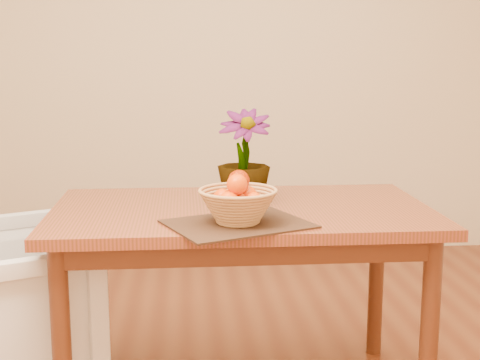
{
  "coord_description": "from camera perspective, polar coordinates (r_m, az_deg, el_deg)",
  "views": [
    {
      "loc": [
        -0.21,
        -2.11,
        1.3
      ],
      "look_at": [
        -0.02,
        0.1,
        0.89
      ],
      "focal_mm": 50.0,
      "sensor_mm": 36.0,
      "label": 1
    }
  ],
  "objects": [
    {
      "name": "orange_pile",
      "position": [
        2.2,
        -0.16,
        -1.06
      ],
      "size": [
        0.16,
        0.17,
        0.13
      ],
      "rotation": [
        0.0,
        0.0,
        0.34
      ],
      "color": "#FF5104",
      "rests_on": "wicker_basket"
    },
    {
      "name": "potted_plant",
      "position": [
        2.51,
        0.32,
        1.97
      ],
      "size": [
        0.22,
        0.22,
        0.36
      ],
      "primitive_type": "imported",
      "rotation": [
        0.0,
        0.0,
        -0.1
      ],
      "color": "#194D16",
      "rests_on": "table"
    },
    {
      "name": "table",
      "position": [
        2.51,
        0.13,
        -4.28
      ],
      "size": [
        1.4,
        0.8,
        0.75
      ],
      "color": "maroon",
      "rests_on": "floor"
    },
    {
      "name": "placemat",
      "position": [
        2.22,
        -0.18,
        -3.77
      ],
      "size": [
        0.54,
        0.48,
        0.01
      ],
      "primitive_type": "cube",
      "rotation": [
        0.0,
        0.0,
        0.4
      ],
      "color": "#311F12",
      "rests_on": "table"
    },
    {
      "name": "wicker_basket",
      "position": [
        2.21,
        -0.18,
        -2.36
      ],
      "size": [
        0.26,
        0.26,
        0.11
      ],
      "color": "#C07E50",
      "rests_on": "placemat"
    },
    {
      "name": "wall_back",
      "position": [
        4.37,
        -2.12,
        11.12
      ],
      "size": [
        4.0,
        0.02,
        2.7
      ],
      "primitive_type": "cube",
      "color": "beige",
      "rests_on": "floor"
    }
  ]
}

